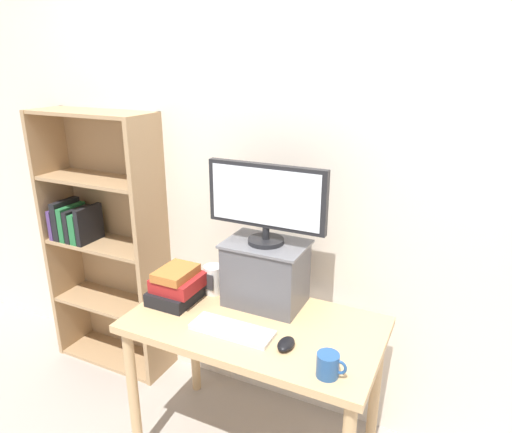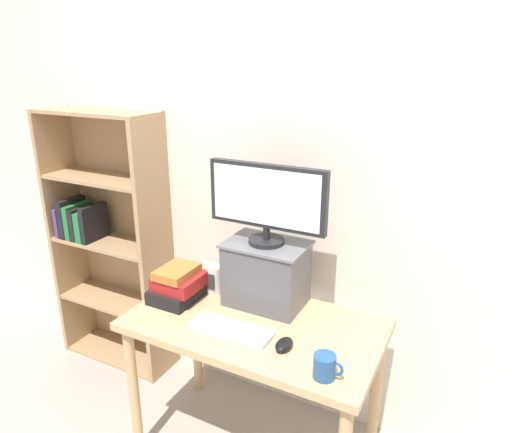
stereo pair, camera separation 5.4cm
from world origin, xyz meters
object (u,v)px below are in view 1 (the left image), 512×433
object	(u,v)px
coffee_mug	(328,365)
computer_mouse	(286,344)
keyboard	(232,330)
bookshelf_unit	(104,240)
book_stack	(177,286)
desk	(255,340)
computer_monitor	(266,200)
riser_box	(266,272)
desk_speaker	(213,279)

from	to	relation	value
coffee_mug	computer_mouse	bearing A→B (deg)	155.80
keyboard	coffee_mug	xyz separation A→B (m)	(0.45, -0.09, 0.03)
bookshelf_unit	book_stack	bearing A→B (deg)	-22.26
desk	coffee_mug	bearing A→B (deg)	-27.82
computer_monitor	keyboard	bearing A→B (deg)	-94.23
computer_monitor	bookshelf_unit	bearing A→B (deg)	172.85
keyboard	book_stack	distance (m)	0.40
computer_monitor	computer_mouse	distance (m)	0.62
keyboard	coffee_mug	size ratio (longest dim) A/B	3.17
desk	bookshelf_unit	distance (m)	1.22
coffee_mug	book_stack	bearing A→B (deg)	164.96
desk	riser_box	world-z (taller)	riser_box
computer_monitor	book_stack	bearing A→B (deg)	-157.24
computer_monitor	keyboard	world-z (taller)	computer_monitor
bookshelf_unit	computer_monitor	bearing A→B (deg)	-7.15
book_stack	riser_box	bearing A→B (deg)	22.95
bookshelf_unit	riser_box	world-z (taller)	bookshelf_unit
coffee_mug	desk_speaker	distance (m)	0.80
riser_box	desk	bearing A→B (deg)	-81.14
computer_monitor	desk_speaker	world-z (taller)	computer_monitor
desk_speaker	coffee_mug	bearing A→B (deg)	-27.19
computer_monitor	coffee_mug	world-z (taller)	computer_monitor
desk	keyboard	distance (m)	0.17
computer_mouse	bookshelf_unit	bearing A→B (deg)	162.32
bookshelf_unit	coffee_mug	distance (m)	1.66
bookshelf_unit	coffee_mug	size ratio (longest dim) A/B	13.76
computer_mouse	coffee_mug	xyz separation A→B (m)	(0.20, -0.09, 0.03)
desk_speaker	keyboard	bearing A→B (deg)	-46.77
keyboard	coffee_mug	bearing A→B (deg)	-11.67
riser_box	computer_monitor	size ratio (longest dim) A/B	0.67
book_stack	desk_speaker	bearing A→B (deg)	50.81
bookshelf_unit	keyboard	world-z (taller)	bookshelf_unit
riser_box	keyboard	xyz separation A→B (m)	(-0.02, -0.29, -0.15)
desk	computer_monitor	bearing A→B (deg)	98.93
bookshelf_unit	computer_mouse	xyz separation A→B (m)	(1.37, -0.44, -0.05)
desk_speaker	computer_monitor	bearing A→B (deg)	4.54
bookshelf_unit	book_stack	xyz separation A→B (m)	(0.75, -0.31, 0.01)
desk	desk_speaker	world-z (taller)	desk_speaker
desk	coffee_mug	distance (m)	0.48
computer_mouse	computer_monitor	bearing A→B (deg)	127.82
desk_speaker	bookshelf_unit	bearing A→B (deg)	169.22
desk	bookshelf_unit	world-z (taller)	bookshelf_unit
keyboard	book_stack	size ratio (longest dim) A/B	1.49
riser_box	desk_speaker	xyz separation A→B (m)	(-0.28, -0.02, -0.09)
computer_monitor	coffee_mug	xyz separation A→B (m)	(0.43, -0.39, -0.47)
riser_box	desk_speaker	distance (m)	0.29
coffee_mug	riser_box	bearing A→B (deg)	138.18
desk	computer_mouse	size ratio (longest dim) A/B	10.78
desk	keyboard	xyz separation A→B (m)	(-0.05, -0.12, 0.11)
coffee_mug	desk_speaker	bearing A→B (deg)	152.81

